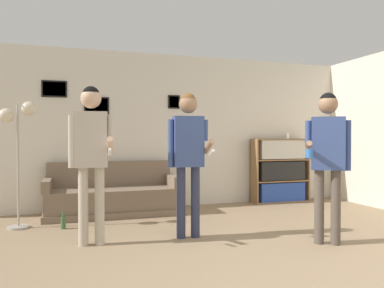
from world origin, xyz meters
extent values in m
plane|color=#937A5B|center=(0.00, 0.00, 0.00)|extent=(20.00, 20.00, 0.00)
cube|color=silver|center=(0.00, 3.90, 1.35)|extent=(8.70, 0.06, 2.70)
cube|color=black|center=(-0.18, 3.86, 1.86)|extent=(0.21, 0.02, 0.24)
cube|color=gray|center=(-0.18, 3.86, 1.86)|extent=(0.17, 0.01, 0.19)
cube|color=black|center=(-1.51, 3.86, 1.76)|extent=(0.40, 0.02, 0.29)
cube|color=#B2B2BC|center=(-1.51, 3.86, 1.76)|extent=(0.36, 0.01, 0.25)
cube|color=black|center=(-2.18, 3.86, 2.02)|extent=(0.39, 0.02, 0.27)
cube|color=gray|center=(-2.18, 3.86, 2.02)|extent=(0.35, 0.01, 0.22)
cube|color=#7A6651|center=(-1.30, 3.43, 0.05)|extent=(2.07, 0.80, 0.10)
cube|color=#7A6651|center=(-1.30, 3.43, 0.26)|extent=(2.01, 0.74, 0.32)
cube|color=#7A6651|center=(-1.30, 3.76, 0.62)|extent=(2.01, 0.14, 0.41)
cube|color=#7A6651|center=(-2.27, 3.43, 0.51)|extent=(0.12, 0.74, 0.18)
cube|color=#7A6651|center=(-0.32, 3.43, 0.51)|extent=(0.12, 0.74, 0.18)
cube|color=olive|center=(1.32, 3.68, 0.60)|extent=(0.02, 0.30, 1.21)
cube|color=olive|center=(2.42, 3.68, 0.60)|extent=(0.02, 0.30, 1.21)
cube|color=olive|center=(1.87, 3.83, 0.60)|extent=(1.12, 0.01, 1.21)
cube|color=olive|center=(1.87, 3.68, 0.01)|extent=(1.07, 0.30, 0.02)
cube|color=olive|center=(1.87, 3.68, 1.20)|extent=(1.07, 0.30, 0.02)
cube|color=olive|center=(1.87, 3.68, 0.40)|extent=(1.07, 0.30, 0.02)
cube|color=olive|center=(1.87, 3.68, 0.81)|extent=(1.07, 0.30, 0.02)
cube|color=#2847A3|center=(1.87, 3.67, 0.20)|extent=(0.92, 0.26, 0.35)
cube|color=black|center=(1.87, 3.67, 0.60)|extent=(0.92, 0.26, 0.35)
cube|color=beige|center=(1.87, 3.67, 1.00)|extent=(0.92, 0.26, 0.35)
cylinder|color=#ADA89E|center=(-2.60, 2.92, 0.01)|extent=(0.28, 0.28, 0.03)
cylinder|color=#ADA89E|center=(-2.60, 2.92, 0.85)|extent=(0.03, 0.03, 1.65)
cylinder|color=#ADA89E|center=(-2.53, 2.92, 1.65)|extent=(0.02, 0.16, 0.02)
sphere|color=beige|center=(-2.46, 2.92, 1.62)|extent=(0.19, 0.19, 0.19)
cylinder|color=#ADA89E|center=(-2.67, 2.92, 1.55)|extent=(0.02, 0.16, 0.02)
sphere|color=beige|center=(-2.74, 2.92, 1.52)|extent=(0.19, 0.19, 0.19)
cylinder|color=#B7AD99|center=(-1.79, 1.81, 0.44)|extent=(0.11, 0.11, 0.89)
cylinder|color=#B7AD99|center=(-1.61, 1.79, 0.44)|extent=(0.11, 0.11, 0.89)
cube|color=#BCB2A3|center=(-1.70, 1.80, 1.20)|extent=(0.38, 0.24, 0.63)
sphere|color=#D1A889|center=(-1.70, 1.80, 1.67)|extent=(0.23, 0.23, 0.23)
sphere|color=black|center=(-1.70, 1.80, 1.71)|extent=(0.20, 0.20, 0.20)
cylinder|color=#BCB2A3|center=(-1.48, 1.77, 1.34)|extent=(0.07, 0.07, 0.27)
cylinder|color=#D1A889|center=(-1.50, 1.63, 1.14)|extent=(0.10, 0.33, 0.19)
cylinder|color=white|center=(-1.52, 1.48, 1.07)|extent=(0.05, 0.14, 0.09)
cylinder|color=#BCB2A3|center=(-1.91, 1.82, 1.18)|extent=(0.07, 0.07, 0.59)
cylinder|color=#2D334C|center=(-0.64, 1.78, 0.43)|extent=(0.11, 0.11, 0.87)
cylinder|color=#2D334C|center=(-0.46, 1.77, 0.43)|extent=(0.11, 0.11, 0.87)
cube|color=#384C84|center=(-0.55, 1.78, 1.18)|extent=(0.37, 0.23, 0.62)
sphere|color=#997051|center=(-0.55, 1.78, 1.63)|extent=(0.22, 0.22, 0.22)
sphere|color=brown|center=(-0.55, 1.78, 1.67)|extent=(0.19, 0.19, 0.19)
cylinder|color=#384C84|center=(-0.34, 1.76, 1.31)|extent=(0.07, 0.07, 0.26)
cylinder|color=#997051|center=(-0.35, 1.62, 1.12)|extent=(0.09, 0.32, 0.19)
cylinder|color=white|center=(-0.36, 1.47, 1.05)|extent=(0.04, 0.14, 0.09)
cylinder|color=#384C84|center=(-0.77, 1.79, 1.16)|extent=(0.07, 0.07, 0.58)
cylinder|color=brown|center=(0.82, 1.07, 0.43)|extent=(0.11, 0.11, 0.86)
cylinder|color=brown|center=(0.97, 0.98, 0.43)|extent=(0.11, 0.11, 0.86)
cube|color=#384C84|center=(0.89, 1.02, 1.16)|extent=(0.41, 0.36, 0.61)
sphere|color=#997051|center=(0.89, 1.02, 1.61)|extent=(0.22, 0.22, 0.22)
sphere|color=black|center=(0.89, 1.02, 1.65)|extent=(0.19, 0.19, 0.19)
cylinder|color=#384C84|center=(1.08, 0.91, 1.14)|extent=(0.07, 0.07, 0.57)
cylinder|color=#384C84|center=(0.71, 1.14, 1.29)|extent=(0.07, 0.07, 0.26)
cylinder|color=#997051|center=(0.64, 1.02, 1.10)|extent=(0.22, 0.30, 0.19)
cylinder|color=blue|center=(0.56, 0.90, 1.05)|extent=(0.08, 0.08, 0.10)
cylinder|color=#3D6638|center=(-2.02, 2.70, 0.08)|extent=(0.07, 0.07, 0.16)
cylinder|color=#3D6638|center=(-2.02, 2.70, 0.20)|extent=(0.03, 0.03, 0.07)
cylinder|color=white|center=(2.02, 3.68, 1.26)|extent=(0.08, 0.08, 0.11)
camera|label=1|loc=(-1.89, -2.59, 1.22)|focal=35.00mm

